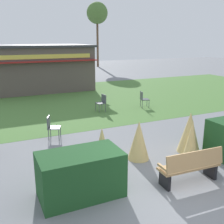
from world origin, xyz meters
name	(u,v)px	position (x,y,z in m)	size (l,w,h in m)	color
ground_plane	(177,195)	(0.00, 0.00, 0.00)	(80.00, 80.00, 0.00)	slate
lawn_patch	(60,101)	(0.00, 11.36, 0.00)	(36.00, 12.00, 0.01)	#4C7A38
park_bench	(191,166)	(0.68, 0.33, 0.48)	(1.72, 0.60, 0.95)	tan
hedge_left	(80,174)	(-2.09, 1.01, 0.55)	(1.96, 1.10, 1.10)	#1E4C23
ornamental_grass_behind_left	(189,132)	(2.03, 1.99, 0.68)	(0.76, 0.76, 1.37)	tan
ornamental_grass_behind_right	(139,140)	(0.21, 2.20, 0.62)	(0.68, 0.68, 1.24)	tan
ornamental_grass_behind_center	(102,148)	(-1.04, 2.17, 0.61)	(0.59, 0.59, 1.22)	tan
ornamental_grass_behind_far	(192,140)	(1.71, 1.50, 0.64)	(0.51, 0.51, 1.27)	tan
food_kiosk	(34,67)	(-0.67, 16.12, 1.65)	(8.25, 5.33, 3.28)	#594C47
cafe_chair_west	(52,126)	(-1.86, 5.08, 0.53)	(0.58, 0.58, 0.89)	#4C5156
cafe_chair_east	(143,98)	(3.82, 7.84, 0.53)	(0.54, 0.54, 0.89)	#4C5156
cafe_chair_center	(102,101)	(1.43, 8.03, 0.53)	(0.49, 0.49, 0.89)	#4C5156
parked_car_center_slot	(27,71)	(-0.26, 22.88, 0.64)	(4.29, 2.23, 1.20)	silver
tree_right_bg	(97,14)	(10.20, 30.29, 6.95)	(2.80, 2.80, 8.43)	brown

